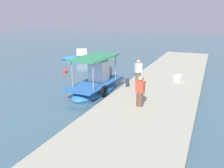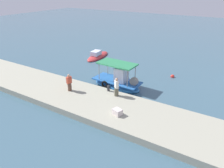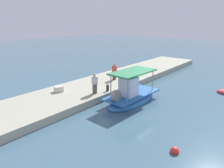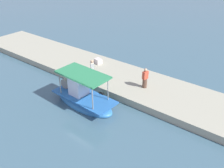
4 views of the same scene
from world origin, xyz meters
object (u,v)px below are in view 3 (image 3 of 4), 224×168
Objects in this scene: cargo_crate at (59,89)px; marker_buoy at (175,151)px; fisherman_by_crate at (114,72)px; mooring_bollard at (108,88)px; main_fishing_boat at (131,96)px; fisherman_near_bollard at (95,84)px.

cargo_crate is 10.63m from marker_buoy.
fisherman_by_crate is 3.03× the size of mooring_bollard.
fisherman_by_crate is at bearing 168.23° from cargo_crate.
main_fishing_boat is 6.72m from marker_buoy.
fisherman_near_bollard reaches higher than fisherman_by_crate.
main_fishing_boat is 6.00m from cargo_crate.
mooring_bollard is (0.30, -2.20, 0.32)m from main_fishing_boat.
mooring_bollard reaches higher than marker_buoy.
fisherman_near_bollard is at bearing 121.65° from cargo_crate.
mooring_bollard is at bearing 131.88° from cargo_crate.
fisherman_near_bollard is (1.39, -2.61, 0.81)m from main_fishing_boat.
main_fishing_boat is at bearing 55.09° from fisherman_by_crate.
cargo_crate is at bearing -11.77° from fisherman_by_crate.
mooring_bollard is 4.03m from cargo_crate.
mooring_bollard is at bearing -82.24° from main_fishing_boat.
cargo_crate is at bearing -48.12° from mooring_bollard.
main_fishing_boat is at bearing 119.88° from cargo_crate.
main_fishing_boat reaches higher than cargo_crate.
fisherman_by_crate is (-4.18, -1.38, -0.02)m from fisherman_near_bollard.
mooring_bollard is at bearing -116.23° from marker_buoy.
mooring_bollard reaches higher than cargo_crate.
main_fishing_boat is at bearing 118.07° from fisherman_near_bollard.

